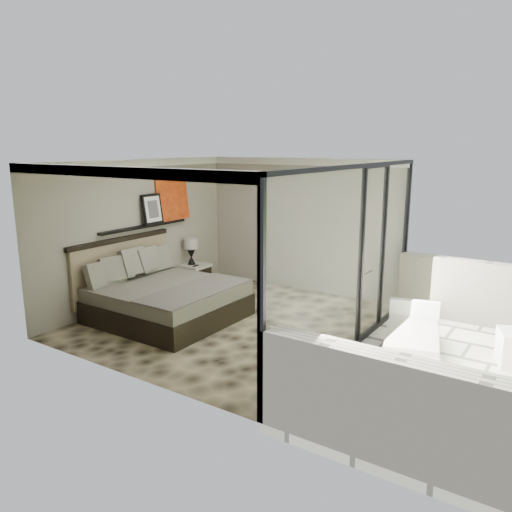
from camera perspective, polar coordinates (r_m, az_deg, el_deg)
The scene contains 13 objects.
floor at distance 8.95m, azimuth -2.82°, elevation -7.46°, with size 5.00×5.00×0.00m, color black.
ceiling at distance 8.41m, azimuth -3.03°, elevation 10.69°, with size 4.50×5.00×0.02m, color silver.
back_wall at distance 10.64m, azimuth 5.12°, elevation 3.52°, with size 4.50×0.02×2.80m, color gray.
left_wall at distance 10.05m, azimuth -13.24°, elevation 2.71°, with size 0.02×5.00×2.80m, color gray.
glass_wall at distance 7.48m, azimuth 11.05°, elevation -0.51°, with size 0.08×5.00×2.80m, color white.
terrace_slab at distance 7.53m, azimuth 21.39°, elevation -12.83°, with size 3.00×5.00×0.12m, color beige.
picture_ledge at distance 10.06m, azimuth -12.61°, elevation 3.32°, with size 0.12×2.20×0.05m, color black.
bed at distance 9.17m, azimuth -10.53°, elevation -4.67°, with size 2.36×2.28×1.31m.
nightstand at distance 11.02m, azimuth -7.03°, elevation -2.14°, with size 0.57×0.57×0.57m, color black.
table_lamp at distance 10.89m, azimuth -7.43°, elevation 0.91°, with size 0.31×0.31×0.57m.
abstract_canvas at distance 10.59m, azimuth -9.54°, elevation 6.50°, with size 0.04×0.90×0.90m, color red.
framed_print at distance 10.12m, azimuth -11.76°, elevation 5.28°, with size 0.03×0.50×0.60m, color black.
lounger at distance 7.98m, azimuth 17.39°, elevation -9.13°, with size 1.15×1.70×0.61m.
Camera 1 is at (5.03, -6.74, 3.06)m, focal length 35.00 mm.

